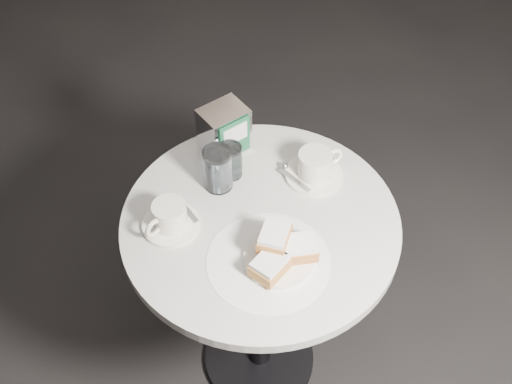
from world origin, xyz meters
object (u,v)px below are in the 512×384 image
(water_glass_right, at_px, (231,161))
(coffee_cup_right, at_px, (315,167))
(beignet_plate, at_px, (280,253))
(napkin_dispenser, at_px, (224,130))
(cafe_table, at_px, (260,266))
(water_glass_left, at_px, (218,169))
(coffee_cup_left, at_px, (170,218))

(water_glass_right, bearing_deg, coffee_cup_right, -35.34)
(beignet_plate, relative_size, napkin_dispenser, 1.36)
(beignet_plate, bearing_deg, water_glass_right, 79.98)
(cafe_table, relative_size, beignet_plate, 3.97)
(beignet_plate, relative_size, water_glass_left, 1.55)
(cafe_table, relative_size, water_glass_left, 6.16)
(beignet_plate, relative_size, water_glass_right, 1.93)
(beignet_plate, bearing_deg, coffee_cup_right, 37.04)
(coffee_cup_right, distance_m, napkin_dispenser, 0.26)
(coffee_cup_left, xyz_separation_m, napkin_dispenser, (0.25, 0.16, 0.04))
(cafe_table, height_order, water_glass_right, water_glass_right)
(coffee_cup_right, relative_size, water_glass_right, 1.74)
(cafe_table, distance_m, beignet_plate, 0.26)
(coffee_cup_left, distance_m, napkin_dispenser, 0.30)
(coffee_cup_right, bearing_deg, cafe_table, -161.43)
(coffee_cup_left, bearing_deg, water_glass_right, 1.14)
(beignet_plate, xyz_separation_m, coffee_cup_left, (-0.17, 0.23, 0.00))
(coffee_cup_left, bearing_deg, cafe_table, -44.53)
(coffee_cup_left, xyz_separation_m, water_glass_left, (0.17, 0.05, 0.03))
(beignet_plate, xyz_separation_m, water_glass_right, (0.05, 0.30, 0.02))
(coffee_cup_left, height_order, water_glass_left, water_glass_left)
(coffee_cup_right, bearing_deg, beignet_plate, -137.32)
(cafe_table, xyz_separation_m, water_glass_right, (0.02, 0.17, 0.25))
(water_glass_left, height_order, water_glass_right, water_glass_left)
(water_glass_left, bearing_deg, coffee_cup_right, -26.00)
(beignet_plate, height_order, water_glass_right, water_glass_right)
(water_glass_left, bearing_deg, coffee_cup_left, -162.91)
(beignet_plate, xyz_separation_m, napkin_dispenser, (0.09, 0.39, 0.04))
(water_glass_left, height_order, napkin_dispenser, napkin_dispenser)
(coffee_cup_right, height_order, water_glass_left, water_glass_left)
(coffee_cup_left, relative_size, coffee_cup_right, 1.05)
(coffee_cup_left, bearing_deg, beignet_plate, -71.15)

